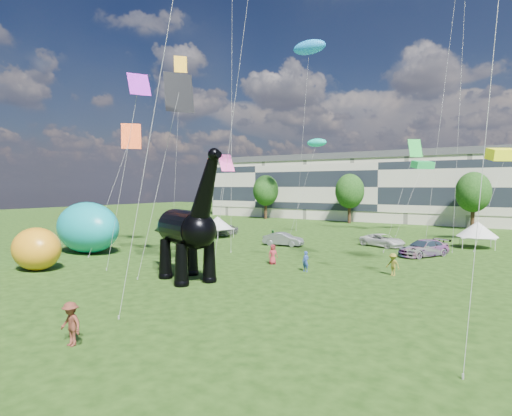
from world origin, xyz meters
The scene contains 16 objects.
ground centered at (0.00, 0.00, 0.00)m, with size 220.00×220.00×0.00m, color #16330C.
terrace_row centered at (-8.00, 62.00, 6.00)m, with size 78.00×11.00×12.00m, color beige.
tree_far_left centered at (-30.00, 53.00, 6.29)m, with size 5.20×5.20×9.44m.
tree_mid_left centered at (-12.00, 53.00, 6.29)m, with size 5.20×5.20×9.44m.
tree_mid_right centered at (8.00, 53.00, 6.29)m, with size 5.20×5.20×9.44m.
dinosaur_sculpture centered at (-4.38, 2.45, 3.58)m, with size 11.32×6.01×9.49m.
car_silver centered at (-18.74, 25.77, 0.73)m, with size 1.71×4.26×1.45m, color #B0B1B5.
car_grey centered at (-7.11, 21.25, 0.74)m, with size 1.57×4.50×1.48m, color gray.
car_white centered at (2.40, 26.83, 0.70)m, with size 2.33×5.05×1.40m, color silver.
car_dark centered at (7.70, 22.61, 0.80)m, with size 2.23×5.49×1.59m, color #595960.
gazebo_near centered at (11.21, 31.51, 2.05)m, with size 5.01×5.01×2.91m.
gazebo_left centered at (-17.99, 22.88, 1.96)m, with size 4.30×4.30×2.79m.
inflatable_teal centered at (-20.88, 5.83, 2.56)m, with size 8.20×5.12×5.12m, color #0D9DA6.
inflatable_yellow centered at (-16.37, -1.87, 1.72)m, with size 4.47×3.44×3.44m, color orange.
visitors centered at (-2.92, 10.52, 0.86)m, with size 50.09×43.06×1.89m.
kites centered at (-7.30, 31.93, 25.89)m, with size 58.58×50.35×29.71m.
Camera 1 is at (17.26, -20.08, 6.78)m, focal length 30.00 mm.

